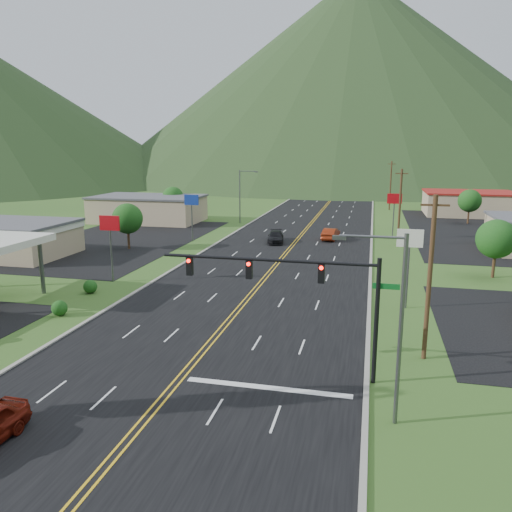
% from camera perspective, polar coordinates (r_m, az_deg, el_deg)
% --- Properties ---
extents(traffic_signal, '(13.10, 0.43, 7.00)m').
position_cam_1_polar(traffic_signal, '(27.31, 5.32, -3.25)').
color(traffic_signal, black).
rests_on(traffic_signal, ground).
extents(streetlight_east, '(3.28, 0.25, 9.00)m').
position_cam_1_polar(streetlight_east, '(23.34, 15.50, -6.76)').
color(streetlight_east, '#59595E').
rests_on(streetlight_east, ground).
extents(streetlight_west, '(3.28, 0.25, 9.00)m').
position_cam_1_polar(streetlight_west, '(85.22, -1.66, 7.24)').
color(streetlight_west, '#59595E').
rests_on(streetlight_west, ground).
extents(building_west_mid, '(14.40, 10.40, 4.10)m').
position_cam_1_polar(building_west_mid, '(66.16, -26.50, 1.96)').
color(building_west_mid, tan).
rests_on(building_west_mid, ground).
extents(building_west_far, '(18.40, 11.40, 4.50)m').
position_cam_1_polar(building_west_far, '(89.24, -12.21, 5.31)').
color(building_west_far, tan).
rests_on(building_west_far, ground).
extents(building_east_far, '(16.40, 12.40, 4.50)m').
position_cam_1_polar(building_east_far, '(104.19, 23.13, 5.57)').
color(building_east_far, tan).
rests_on(building_east_far, ground).
extents(pole_sign_west_a, '(2.00, 0.18, 6.40)m').
position_cam_1_polar(pole_sign_west_a, '(49.02, -16.35, 2.89)').
color(pole_sign_west_a, '#59595E').
rests_on(pole_sign_west_a, ground).
extents(pole_sign_west_b, '(2.00, 0.18, 6.40)m').
position_cam_1_polar(pole_sign_west_b, '(68.84, -7.38, 5.85)').
color(pole_sign_west_b, '#59595E').
rests_on(pole_sign_west_b, ground).
extents(pole_sign_east_a, '(2.00, 0.18, 6.40)m').
position_cam_1_polar(pole_sign_east_a, '(40.91, 17.14, 1.06)').
color(pole_sign_east_a, '#59595E').
rests_on(pole_sign_east_a, ground).
extents(pole_sign_east_b, '(2.00, 0.18, 6.40)m').
position_cam_1_polar(pole_sign_east_b, '(72.55, 15.53, 5.83)').
color(pole_sign_east_b, '#59595E').
rests_on(pole_sign_east_b, ground).
extents(tree_west_a, '(3.84, 3.84, 5.82)m').
position_cam_1_polar(tree_west_a, '(65.07, -14.48, 4.16)').
color(tree_west_a, '#382314').
rests_on(tree_west_a, ground).
extents(tree_west_b, '(3.84, 3.84, 5.82)m').
position_cam_1_polar(tree_west_b, '(91.49, -9.48, 6.61)').
color(tree_west_b, '#382314').
rests_on(tree_west_b, ground).
extents(tree_east_a, '(3.84, 3.84, 5.82)m').
position_cam_1_polar(tree_east_a, '(54.17, 25.78, 1.76)').
color(tree_east_a, '#382314').
rests_on(tree_east_a, ground).
extents(tree_east_b, '(3.84, 3.84, 5.82)m').
position_cam_1_polar(tree_east_b, '(91.92, 23.23, 5.82)').
color(tree_east_b, '#382314').
rests_on(tree_east_b, ground).
extents(utility_pole_a, '(1.60, 0.28, 10.00)m').
position_cam_1_polar(utility_pole_a, '(31.21, 19.23, -2.31)').
color(utility_pole_a, '#382314').
rests_on(utility_pole_a, ground).
extents(utility_pole_b, '(1.60, 0.28, 10.00)m').
position_cam_1_polar(utility_pole_b, '(67.60, 16.11, 5.42)').
color(utility_pole_b, '#382314').
rests_on(utility_pole_b, ground).
extents(utility_pole_c, '(1.60, 0.28, 10.00)m').
position_cam_1_polar(utility_pole_c, '(107.41, 15.12, 7.83)').
color(utility_pole_c, '#382314').
rests_on(utility_pole_c, ground).
extents(utility_pole_d, '(1.60, 0.28, 10.00)m').
position_cam_1_polar(utility_pole_d, '(147.32, 14.66, 8.94)').
color(utility_pole_d, '#382314').
rests_on(utility_pole_d, ground).
extents(mountain_n, '(220.00, 220.00, 85.00)m').
position_cam_1_polar(mountain_n, '(234.22, 11.22, 19.35)').
color(mountain_n, '#1D3518').
rests_on(mountain_n, ground).
extents(car_dark_mid, '(2.94, 5.45, 1.50)m').
position_cam_1_polar(car_dark_mid, '(67.68, 2.27, 2.15)').
color(car_dark_mid, black).
rests_on(car_dark_mid, ground).
extents(car_red_far, '(2.33, 5.16, 1.64)m').
position_cam_1_polar(car_red_far, '(70.51, 8.54, 2.49)').
color(car_red_far, maroon).
rests_on(car_red_far, ground).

